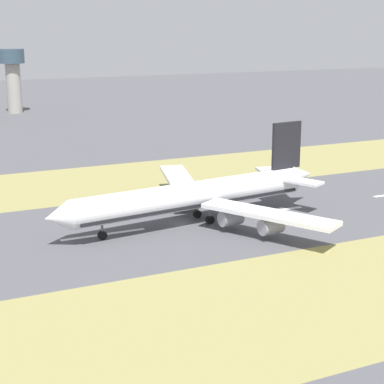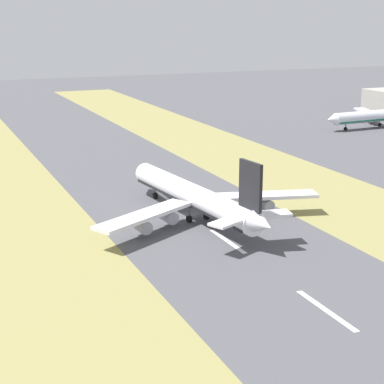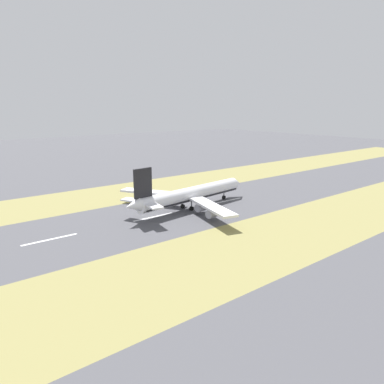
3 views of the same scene
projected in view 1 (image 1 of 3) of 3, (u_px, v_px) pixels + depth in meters
ground_plane at (180, 224)px, 139.57m from camera, size 800.00×800.00×0.00m
grass_median_west at (297, 302)px, 100.10m from camera, size 40.00×600.00×0.01m
grass_median_east at (115, 180)px, 179.03m from camera, size 40.00×600.00×0.01m
centreline_dash_mid at (269, 211)px, 148.83m from camera, size 1.20×18.00×0.01m
centreline_dash_far at (103, 234)px, 132.47m from camera, size 1.20×18.00×0.01m
airplane_main_jet at (199, 195)px, 139.65m from camera, size 63.68×67.18×20.20m
control_tower at (13, 74)px, 311.13m from camera, size 12.00×12.00×30.91m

